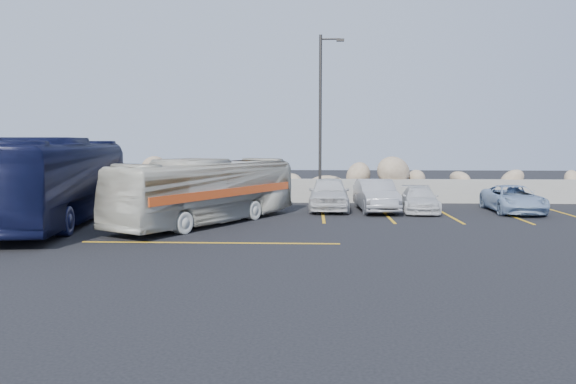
{
  "coord_description": "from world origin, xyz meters",
  "views": [
    {
      "loc": [
        2.15,
        -16.76,
        3.12
      ],
      "look_at": [
        1.24,
        4.0,
        1.25
      ],
      "focal_mm": 35.0,
      "sensor_mm": 36.0,
      "label": 1
    }
  ],
  "objects_px": {
    "lamppost": "(321,116)",
    "car_a": "(329,193)",
    "vintage_bus": "(207,191)",
    "car_c": "(419,200)",
    "car_d": "(513,199)",
    "tour_coach": "(57,181)",
    "car_b": "(376,195)"
  },
  "relations": [
    {
      "from": "lamppost",
      "to": "car_a",
      "type": "bearing_deg",
      "value": -63.98
    },
    {
      "from": "lamppost",
      "to": "vintage_bus",
      "type": "height_order",
      "value": "lamppost"
    },
    {
      "from": "car_a",
      "to": "car_c",
      "type": "height_order",
      "value": "car_a"
    },
    {
      "from": "vintage_bus",
      "to": "car_d",
      "type": "bearing_deg",
      "value": 46.56
    },
    {
      "from": "car_c",
      "to": "vintage_bus",
      "type": "bearing_deg",
      "value": -151.27
    },
    {
      "from": "car_a",
      "to": "car_c",
      "type": "bearing_deg",
      "value": -5.9
    },
    {
      "from": "tour_coach",
      "to": "car_a",
      "type": "relative_size",
      "value": 2.64
    },
    {
      "from": "tour_coach",
      "to": "car_c",
      "type": "relative_size",
      "value": 3.11
    },
    {
      "from": "tour_coach",
      "to": "car_a",
      "type": "xyz_separation_m",
      "value": [
        10.5,
        4.64,
        -0.87
      ]
    },
    {
      "from": "lamppost",
      "to": "car_d",
      "type": "relative_size",
      "value": 1.87
    },
    {
      "from": "vintage_bus",
      "to": "car_a",
      "type": "xyz_separation_m",
      "value": [
        4.74,
        4.48,
        -0.49
      ]
    },
    {
      "from": "tour_coach",
      "to": "car_d",
      "type": "distance_m",
      "value": 19.07
    },
    {
      "from": "lamppost",
      "to": "car_a",
      "type": "xyz_separation_m",
      "value": [
        0.35,
        -0.72,
        -3.54
      ]
    },
    {
      "from": "lamppost",
      "to": "car_c",
      "type": "distance_m",
      "value": 5.88
    },
    {
      "from": "lamppost",
      "to": "car_a",
      "type": "height_order",
      "value": "lamppost"
    },
    {
      "from": "vintage_bus",
      "to": "car_c",
      "type": "bearing_deg",
      "value": 53.83
    },
    {
      "from": "lamppost",
      "to": "car_c",
      "type": "xyz_separation_m",
      "value": [
        4.35,
        -1.25,
        -3.75
      ]
    },
    {
      "from": "vintage_bus",
      "to": "car_a",
      "type": "distance_m",
      "value": 6.55
    },
    {
      "from": "vintage_bus",
      "to": "car_c",
      "type": "xyz_separation_m",
      "value": [
        8.74,
        3.95,
        -0.7
      ]
    },
    {
      "from": "vintage_bus",
      "to": "car_d",
      "type": "relative_size",
      "value": 2.08
    },
    {
      "from": "car_b",
      "to": "car_c",
      "type": "height_order",
      "value": "car_b"
    },
    {
      "from": "car_c",
      "to": "car_d",
      "type": "bearing_deg",
      "value": 4.24
    },
    {
      "from": "car_d",
      "to": "car_b",
      "type": "bearing_deg",
      "value": -179.98
    },
    {
      "from": "car_c",
      "to": "car_d",
      "type": "height_order",
      "value": "car_d"
    },
    {
      "from": "car_a",
      "to": "car_c",
      "type": "distance_m",
      "value": 4.04
    },
    {
      "from": "tour_coach",
      "to": "car_d",
      "type": "bearing_deg",
      "value": 4.63
    },
    {
      "from": "tour_coach",
      "to": "vintage_bus",
      "type": "bearing_deg",
      "value": -6.22
    },
    {
      "from": "vintage_bus",
      "to": "car_c",
      "type": "relative_size",
      "value": 2.37
    },
    {
      "from": "car_c",
      "to": "car_a",
      "type": "bearing_deg",
      "value": 176.86
    },
    {
      "from": "lamppost",
      "to": "car_b",
      "type": "xyz_separation_m",
      "value": [
        2.44,
        -1.09,
        -3.59
      ]
    },
    {
      "from": "tour_coach",
      "to": "car_d",
      "type": "xyz_separation_m",
      "value": [
        18.6,
        4.1,
        -1.04
      ]
    },
    {
      "from": "car_b",
      "to": "car_d",
      "type": "distance_m",
      "value": 6.02
    }
  ]
}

